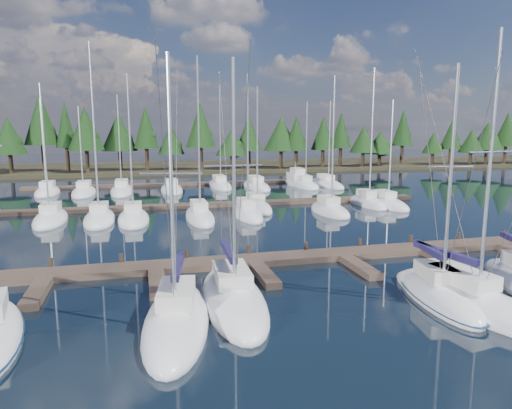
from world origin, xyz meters
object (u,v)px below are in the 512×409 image
object	(u,v)px
main_dock	(254,263)
motor_yacht_right	(297,182)
front_sailboat_2	(177,320)
front_sailboat_5	(469,301)
front_sailboat_3	(233,298)
front_sailboat_4	(438,294)

from	to	relation	value
main_dock	motor_yacht_right	distance (m)	42.56
front_sailboat_2	front_sailboat_5	xyz separation A→B (m)	(13.79, -1.19, 0.00)
front_sailboat_3	motor_yacht_right	distance (m)	48.76
front_sailboat_3	front_sailboat_4	world-z (taller)	front_sailboat_3
front_sailboat_2	front_sailboat_3	xyz separation A→B (m)	(2.89, 1.96, -0.00)
motor_yacht_right	front_sailboat_5	bearing A→B (deg)	-99.47
front_sailboat_2	front_sailboat_4	bearing A→B (deg)	-0.26
front_sailboat_2	front_sailboat_4	world-z (taller)	front_sailboat_4
main_dock	motor_yacht_right	bearing A→B (deg)	67.28
front_sailboat_5	main_dock	bearing A→B (deg)	133.64
motor_yacht_right	front_sailboat_3	bearing A→B (deg)	-112.83
motor_yacht_right	front_sailboat_4	bearing A→B (deg)	-100.72
motor_yacht_right	front_sailboat_2	bearing A→B (deg)	-114.94
main_dock	front_sailboat_2	distance (m)	9.34
front_sailboat_5	motor_yacht_right	distance (m)	48.75
front_sailboat_3	front_sailboat_4	bearing A→B (deg)	-11.39
front_sailboat_3	motor_yacht_right	bearing A→B (deg)	67.17
front_sailboat_2	front_sailboat_5	world-z (taller)	front_sailboat_5
front_sailboat_4	front_sailboat_5	xyz separation A→B (m)	(0.87, -1.13, -0.01)
front_sailboat_2	motor_yacht_right	bearing A→B (deg)	65.06
front_sailboat_5	motor_yacht_right	size ratio (longest dim) A/B	1.59
front_sailboat_2	front_sailboat_4	xyz separation A→B (m)	(12.92, -0.06, 0.01)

